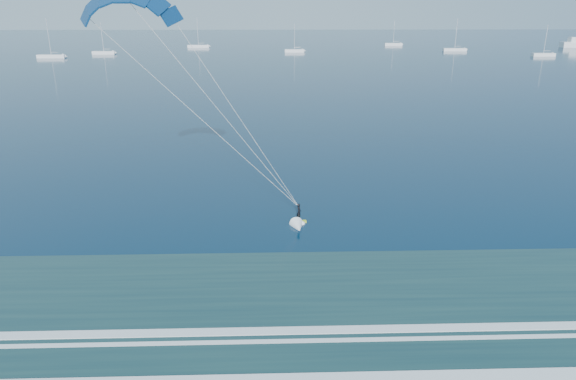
# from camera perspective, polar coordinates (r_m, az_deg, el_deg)

# --- Properties ---
(kitesurfer_rig) EXTENTS (16.59, 5.88, 18.75)m
(kitesurfer_rig) POSITION_cam_1_polar(r_m,az_deg,el_deg) (37.50, -7.61, 8.64)
(kitesurfer_rig) COLOR #D7F41C
(kitesurfer_rig) RESTS_ON ground
(sailboat_1) EXTENTS (8.59, 2.40, 11.81)m
(sailboat_1) POSITION_cam_1_polar(r_m,az_deg,el_deg) (217.94, -19.78, 14.18)
(sailboat_1) COLOR white
(sailboat_1) RESTS_ON ground
(sailboat_2) EXTENTS (9.70, 2.40, 12.95)m
(sailboat_2) POSITION_cam_1_polar(r_m,az_deg,el_deg) (246.31, -9.92, 15.48)
(sailboat_2) COLOR white
(sailboat_2) RESTS_ON ground
(sailboat_3) EXTENTS (7.80, 2.40, 10.95)m
(sailboat_3) POSITION_cam_1_polar(r_m,az_deg,el_deg) (215.85, 0.71, 15.23)
(sailboat_3) COLOR white
(sailboat_3) RESTS_ON ground
(sailboat_4) EXTENTS (8.41, 2.40, 11.48)m
(sailboat_4) POSITION_cam_1_polar(r_m,az_deg,el_deg) (261.82, 11.61, 15.59)
(sailboat_4) COLOR white
(sailboat_4) RESTS_ON ground
(sailboat_5) EXTENTS (9.65, 2.40, 13.04)m
(sailboat_5) POSITION_cam_1_polar(r_m,az_deg,el_deg) (232.68, 18.02, 14.63)
(sailboat_5) COLOR white
(sailboat_5) RESTS_ON ground
(sailboat_6) EXTENTS (8.26, 2.40, 11.25)m
(sailboat_6) POSITION_cam_1_polar(r_m,az_deg,el_deg) (218.31, 26.51, 13.32)
(sailboat_6) COLOR white
(sailboat_6) RESTS_ON ground
(sailboat_7) EXTENTS (9.76, 2.40, 13.62)m
(sailboat_7) POSITION_cam_1_polar(r_m,az_deg,el_deg) (207.78, -24.80, 13.36)
(sailboat_7) COLOR white
(sailboat_7) RESTS_ON ground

